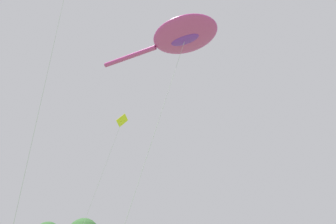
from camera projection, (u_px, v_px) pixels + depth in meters
name	position (u px, v px, depth m)	size (l,w,h in m)	color
big_show_kite	(183.00, 36.00, 21.60)	(7.26, 10.45, 18.26)	#CC3899
small_kite_box_yellow	(120.00, 125.00, 26.14)	(2.41, 5.32, 14.53)	yellow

